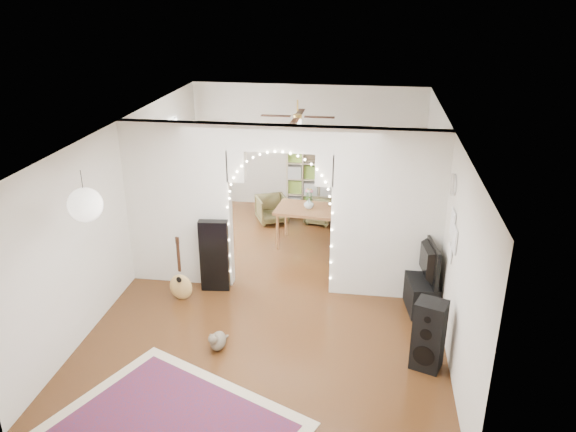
# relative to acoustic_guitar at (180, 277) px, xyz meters

# --- Properties ---
(floor) EXTENTS (7.50, 7.50, 0.00)m
(floor) POSITION_rel_acoustic_guitar_xyz_m (1.48, 0.65, -0.40)
(floor) COLOR black
(floor) RESTS_ON ground
(ceiling) EXTENTS (5.00, 7.50, 0.02)m
(ceiling) POSITION_rel_acoustic_guitar_xyz_m (1.48, 0.65, 2.30)
(ceiling) COLOR white
(ceiling) RESTS_ON wall_back
(wall_back) EXTENTS (5.00, 0.02, 2.70)m
(wall_back) POSITION_rel_acoustic_guitar_xyz_m (1.48, 4.40, 0.95)
(wall_back) COLOR silver
(wall_back) RESTS_ON floor
(wall_front) EXTENTS (5.00, 0.02, 2.70)m
(wall_front) POSITION_rel_acoustic_guitar_xyz_m (1.48, -3.10, 0.95)
(wall_front) COLOR silver
(wall_front) RESTS_ON floor
(wall_left) EXTENTS (0.02, 7.50, 2.70)m
(wall_left) POSITION_rel_acoustic_guitar_xyz_m (-1.02, 0.65, 0.95)
(wall_left) COLOR silver
(wall_left) RESTS_ON floor
(wall_right) EXTENTS (0.02, 7.50, 2.70)m
(wall_right) POSITION_rel_acoustic_guitar_xyz_m (3.98, 0.65, 0.95)
(wall_right) COLOR silver
(wall_right) RESTS_ON floor
(divider_wall) EXTENTS (5.00, 0.20, 2.70)m
(divider_wall) POSITION_rel_acoustic_guitar_xyz_m (1.48, 0.65, 1.03)
(divider_wall) COLOR silver
(divider_wall) RESTS_ON floor
(fairy_lights) EXTENTS (1.64, 0.04, 1.60)m
(fairy_lights) POSITION_rel_acoustic_guitar_xyz_m (1.48, 0.52, 1.15)
(fairy_lights) COLOR #FFEABF
(fairy_lights) RESTS_ON divider_wall
(window) EXTENTS (0.04, 1.20, 1.40)m
(window) POSITION_rel_acoustic_guitar_xyz_m (-0.99, 2.45, 1.10)
(window) COLOR white
(window) RESTS_ON wall_left
(wall_clock) EXTENTS (0.03, 0.31, 0.31)m
(wall_clock) POSITION_rel_acoustic_guitar_xyz_m (3.96, 0.05, 1.70)
(wall_clock) COLOR white
(wall_clock) RESTS_ON wall_right
(picture_frames) EXTENTS (0.02, 0.50, 0.70)m
(picture_frames) POSITION_rel_acoustic_guitar_xyz_m (3.96, -0.35, 1.10)
(picture_frames) COLOR white
(picture_frames) RESTS_ON wall_right
(paper_lantern) EXTENTS (0.40, 0.40, 0.40)m
(paper_lantern) POSITION_rel_acoustic_guitar_xyz_m (-0.42, -1.75, 1.85)
(paper_lantern) COLOR white
(paper_lantern) RESTS_ON ceiling
(ceiling_fan) EXTENTS (1.10, 1.10, 0.30)m
(ceiling_fan) POSITION_rel_acoustic_guitar_xyz_m (1.48, 2.65, 2.00)
(ceiling_fan) COLOR #BE913F
(ceiling_fan) RESTS_ON ceiling
(area_rug) EXTENTS (3.23, 2.90, 0.02)m
(area_rug) POSITION_rel_acoustic_guitar_xyz_m (0.82, -2.75, -0.39)
(area_rug) COLOR maroon
(area_rug) RESTS_ON floor
(guitar_case) EXTENTS (0.47, 0.20, 1.20)m
(guitar_case) POSITION_rel_acoustic_guitar_xyz_m (0.45, 0.40, 0.20)
(guitar_case) COLOR black
(guitar_case) RESTS_ON floor
(acoustic_guitar) EXTENTS (0.39, 0.25, 0.92)m
(acoustic_guitar) POSITION_rel_acoustic_guitar_xyz_m (0.00, 0.00, 0.00)
(acoustic_guitar) COLOR tan
(acoustic_guitar) RESTS_ON floor
(tabby_cat) EXTENTS (0.27, 0.50, 0.33)m
(tabby_cat) POSITION_rel_acoustic_guitar_xyz_m (0.91, -1.20, -0.27)
(tabby_cat) COLOR brown
(tabby_cat) RESTS_ON floor
(floor_speaker) EXTENTS (0.46, 0.43, 0.96)m
(floor_speaker) POSITION_rel_acoustic_guitar_xyz_m (3.68, -1.17, 0.08)
(floor_speaker) COLOR black
(floor_speaker) RESTS_ON floor
(media_console) EXTENTS (0.54, 1.05, 0.50)m
(media_console) POSITION_rel_acoustic_guitar_xyz_m (3.68, 0.40, -0.15)
(media_console) COLOR black
(media_console) RESTS_ON floor
(tv) EXTENTS (0.29, 1.08, 0.62)m
(tv) POSITION_rel_acoustic_guitar_xyz_m (3.68, 0.40, 0.41)
(tv) COLOR black
(tv) RESTS_ON media_console
(bookcase) EXTENTS (1.47, 0.65, 1.47)m
(bookcase) POSITION_rel_acoustic_guitar_xyz_m (1.78, 4.15, 0.33)
(bookcase) COLOR beige
(bookcase) RESTS_ON floor
(dining_table) EXTENTS (1.28, 0.92, 0.76)m
(dining_table) POSITION_rel_acoustic_guitar_xyz_m (1.75, 2.30, 0.28)
(dining_table) COLOR brown
(dining_table) RESTS_ON floor
(flower_vase) EXTENTS (0.20, 0.20, 0.19)m
(flower_vase) POSITION_rel_acoustic_guitar_xyz_m (1.75, 2.30, 0.45)
(flower_vase) COLOR white
(flower_vase) RESTS_ON dining_table
(dining_chair_left) EXTENTS (0.79, 0.80, 0.55)m
(dining_chair_left) POSITION_rel_acoustic_guitar_xyz_m (0.87, 3.35, -0.12)
(dining_chair_left) COLOR #4D4626
(dining_chair_left) RESTS_ON floor
(dining_chair_right) EXTENTS (0.62, 0.63, 0.49)m
(dining_chair_right) POSITION_rel_acoustic_guitar_xyz_m (1.85, 3.42, -0.15)
(dining_chair_right) COLOR #4D4626
(dining_chair_right) RESTS_ON floor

